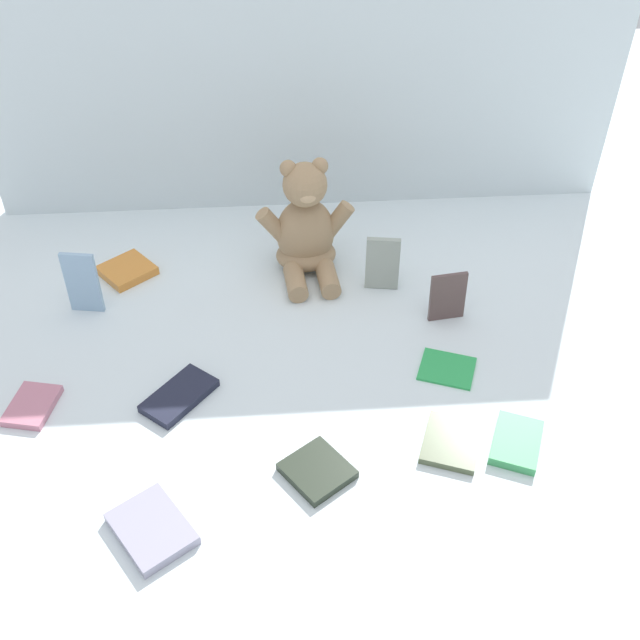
{
  "coord_description": "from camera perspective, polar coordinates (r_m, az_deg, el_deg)",
  "views": [
    {
      "loc": [
        -0.08,
        -1.13,
        0.99
      ],
      "look_at": [
        -0.0,
        -0.1,
        0.1
      ],
      "focal_mm": 41.82,
      "sensor_mm": 36.0,
      "label": 1
    }
  ],
  "objects": [
    {
      "name": "teddy_bear",
      "position": [
        1.61,
        -1.09,
        6.88
      ],
      "size": [
        0.21,
        0.19,
        0.26
      ],
      "rotation": [
        0.0,
        0.0,
        0.09
      ],
      "color": "#9E7F5B",
      "rests_on": "ground_plane"
    },
    {
      "name": "book_case_6",
      "position": [
        1.43,
        9.7,
        -3.62
      ],
      "size": [
        0.13,
        0.12,
        0.01
      ],
      "primitive_type": "cube",
      "rotation": [
        0.0,
        0.0,
        4.34
      ],
      "color": "green",
      "rests_on": "ground_plane"
    },
    {
      "name": "book_case_1",
      "position": [
        1.43,
        -21.17,
        -6.13
      ],
      "size": [
        0.09,
        0.11,
        0.01
      ],
      "primitive_type": "cube",
      "rotation": [
        0.0,
        0.0,
        6.06
      ],
      "color": "#B76F84",
      "rests_on": "ground_plane"
    },
    {
      "name": "backdrop_drape",
      "position": [
        1.74,
        -1.32,
        18.27
      ],
      "size": [
        1.46,
        0.03,
        0.65
      ],
      "primitive_type": "cube",
      "color": "silver",
      "rests_on": "ground_plane"
    },
    {
      "name": "book_case_9",
      "position": [
        1.3,
        10.02,
        -9.19
      ],
      "size": [
        0.13,
        0.14,
        0.01
      ],
      "primitive_type": "cube",
      "rotation": [
        0.0,
        0.0,
        2.78
      ],
      "color": "#4E593E",
      "rests_on": "ground_plane"
    },
    {
      "name": "book_case_8",
      "position": [
        1.2,
        -12.75,
        -15.31
      ],
      "size": [
        0.15,
        0.16,
        0.02
      ],
      "primitive_type": "cube",
      "rotation": [
        0.0,
        0.0,
        3.74
      ],
      "color": "#908EA5",
      "rests_on": "ground_plane"
    },
    {
      "name": "book_case_5",
      "position": [
        1.58,
        -17.72,
        2.74
      ],
      "size": [
        0.07,
        0.02,
        0.14
      ],
      "primitive_type": "cube",
      "rotation": [
        -0.03,
        0.0,
        -0.17
      ],
      "color": "#8BADCC",
      "rests_on": "ground_plane"
    },
    {
      "name": "book_case_10",
      "position": [
        1.69,
        -14.55,
        3.7
      ],
      "size": [
        0.14,
        0.14,
        0.02
      ],
      "primitive_type": "cube",
      "rotation": [
        0.0,
        0.0,
        2.25
      ],
      "color": "orange",
      "rests_on": "ground_plane"
    },
    {
      "name": "book_case_7",
      "position": [
        1.32,
        14.8,
        -9.04
      ],
      "size": [
        0.12,
        0.13,
        0.02
      ],
      "primitive_type": "cube",
      "rotation": [
        0.0,
        0.0,
        2.73
      ],
      "color": "#3A9A57",
      "rests_on": "ground_plane"
    },
    {
      "name": "book_case_2",
      "position": [
        1.58,
        4.8,
        4.33
      ],
      "size": [
        0.07,
        0.04,
        0.12
      ],
      "primitive_type": "cube",
      "rotation": [
        -0.09,
        0.0,
        -0.15
      ],
      "color": "#929B90",
      "rests_on": "ground_plane"
    },
    {
      "name": "book_case_0",
      "position": [
        1.38,
        -10.71,
        -5.71
      ],
      "size": [
        0.14,
        0.15,
        0.02
      ],
      "primitive_type": "cube",
      "rotation": [
        0.0,
        0.0,
        2.44
      ],
      "color": "#1B1E30",
      "rests_on": "ground_plane"
    },
    {
      "name": "ground_plane",
      "position": [
        1.5,
        -0.13,
        -0.41
      ],
      "size": [
        3.2,
        3.2,
        0.0
      ],
      "primitive_type": "plane",
      "color": "silver"
    },
    {
      "name": "book_case_3",
      "position": [
        1.51,
        9.74,
        1.77
      ],
      "size": [
        0.08,
        0.02,
        0.11
      ],
      "primitive_type": "cube",
      "rotation": [
        -0.06,
        0.0,
        0.13
      ],
      "color": "#523E3C",
      "rests_on": "ground_plane"
    },
    {
      "name": "book_case_4",
      "position": [
        1.24,
        -0.21,
        -11.45
      ],
      "size": [
        0.13,
        0.14,
        0.01
      ],
      "primitive_type": "cube",
      "rotation": [
        0.0,
        0.0,
        3.76
      ],
      "color": "#242D21",
      "rests_on": "ground_plane"
    }
  ]
}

